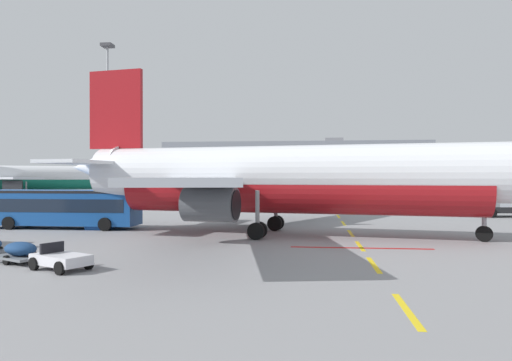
# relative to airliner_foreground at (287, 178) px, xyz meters

# --- Properties ---
(apron_paint_markings) EXTENTS (8.00, 92.31, 0.01)m
(apron_paint_markings) POSITION_rel_airliner_foreground_xyz_m (4.46, 8.83, -3.95)
(apron_paint_markings) COLOR yellow
(apron_paint_markings) RESTS_ON ground
(airliner_foreground) EXTENTS (34.76, 34.19, 12.20)m
(airliner_foreground) POSITION_rel_airliner_foreground_xyz_m (0.00, 0.00, 0.00)
(airliner_foreground) COLOR white
(airliner_foreground) RESTS_ON ground
(airliner_mid_left) EXTENTS (32.73, 30.77, 12.22)m
(airliner_mid_left) POSITION_rel_airliner_foreground_xyz_m (-51.48, 53.49, 0.01)
(airliner_mid_left) COLOR white
(airliner_mid_left) RESTS_ON ground
(apron_shuttle_bus) EXTENTS (12.03, 3.04, 3.00)m
(apron_shuttle_bus) POSITION_rel_airliner_foreground_xyz_m (-17.70, 2.35, -2.20)
(apron_shuttle_bus) COLOR #194C99
(apron_shuttle_bus) RESTS_ON ground
(catering_truck) EXTENTS (7.14, 3.02, 3.14)m
(catering_truck) POSITION_rel_airliner_foreground_xyz_m (21.79, 17.50, -2.30)
(catering_truck) COLOR black
(catering_truck) RESTS_ON ground
(baggage_train) EXTENTS (11.03, 6.50, 1.14)m
(baggage_train) POSITION_rel_airliner_foreground_xyz_m (-13.25, -11.31, -3.42)
(baggage_train) COLOR silver
(baggage_train) RESTS_ON ground
(uld_cargo_container) EXTENTS (1.71, 1.68, 1.60)m
(uld_cargo_container) POSITION_rel_airliner_foreground_xyz_m (-14.57, 2.05, -3.15)
(uld_cargo_container) COLOR #194C9E
(uld_cargo_container) RESTS_ON ground
(apron_light_mast_near) EXTENTS (1.80, 1.80, 25.65)m
(apron_light_mast_near) POSITION_rel_airliner_foreground_xyz_m (-31.11, 40.91, 11.94)
(apron_light_mast_near) COLOR slate
(apron_light_mast_near) RESTS_ON ground
(terminal_satellite) EXTENTS (85.86, 22.02, 16.99)m
(terminal_satellite) POSITION_rel_airliner_foreground_xyz_m (-3.25, 127.10, 3.76)
(terminal_satellite) COLOR gray
(terminal_satellite) RESTS_ON ground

